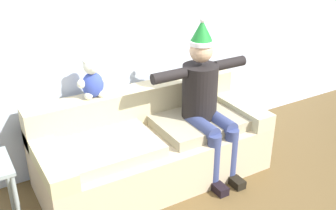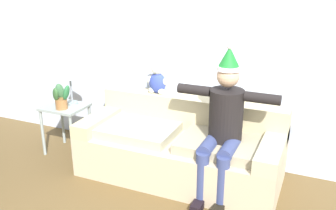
{
  "view_description": "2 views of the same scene",
  "coord_description": "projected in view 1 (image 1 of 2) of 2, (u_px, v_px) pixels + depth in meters",
  "views": [
    {
      "loc": [
        -1.53,
        -1.95,
        2.31
      ],
      "look_at": [
        0.08,
        0.82,
        0.81
      ],
      "focal_mm": 42.7,
      "sensor_mm": 36.0,
      "label": 1
    },
    {
      "loc": [
        1.35,
        -2.47,
        2.14
      ],
      "look_at": [
        -0.11,
        0.87,
        0.85
      ],
      "focal_mm": 39.75,
      "sensor_mm": 36.0,
      "label": 2
    }
  ],
  "objects": [
    {
      "name": "back_wall",
      "position": [
        122.0,
        28.0,
        3.84
      ],
      "size": [
        7.0,
        0.1,
        2.7
      ],
      "primitive_type": "cube",
      "color": "silver",
      "rests_on": "ground_plane"
    },
    {
      "name": "couch",
      "position": [
        151.0,
        145.0,
        3.84
      ],
      "size": [
        2.17,
        0.95,
        0.82
      ],
      "color": "#C4AF8E",
      "rests_on": "ground_plane"
    },
    {
      "name": "person_seated",
      "position": [
        205.0,
        98.0,
        3.75
      ],
      "size": [
        1.02,
        0.77,
        1.53
      ],
      "color": "black",
      "rests_on": "ground_plane"
    },
    {
      "name": "teddy_bear",
      "position": [
        93.0,
        80.0,
        3.6
      ],
      "size": [
        0.29,
        0.17,
        0.38
      ],
      "color": "#3446A3",
      "rests_on": "couch"
    }
  ]
}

